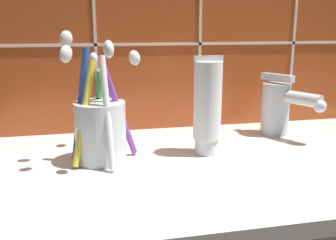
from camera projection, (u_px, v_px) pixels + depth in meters
The scene contains 5 objects.
sink_counter at pixel (221, 166), 55.30cm from camera, with size 75.87×38.08×2.00cm, color silver.
tile_wall_backsplash at pixel (189, 12), 68.02cm from camera, with size 85.87×1.72×46.90cm.
toothbrush_cup at pixel (100, 126), 53.24cm from camera, with size 11.80×14.46×18.60cm.
toothpaste_tube at pixel (207, 106), 55.92cm from camera, with size 4.40×4.20×14.89cm.
sink_faucet at pixel (280, 106), 66.06cm from camera, with size 7.38×11.31×10.85cm.
Camera 1 is at (-18.55, -49.12, 21.22)cm, focal length 40.00 mm.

